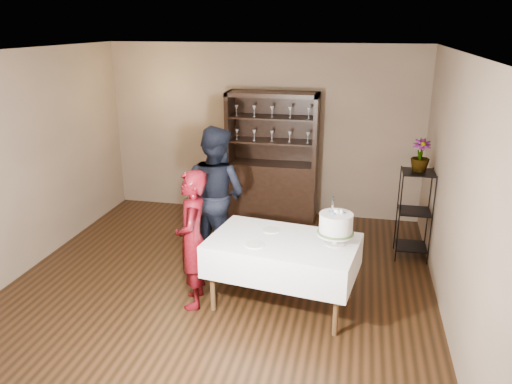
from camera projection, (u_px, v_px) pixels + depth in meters
floor at (222, 282)px, 6.06m from camera, size 5.00×5.00×0.00m
ceiling at (217, 51)px, 5.18m from camera, size 5.00×5.00×0.00m
back_wall at (263, 131)px, 7.93m from camera, size 5.00×0.02×2.70m
wall_left at (24, 163)px, 6.11m from camera, size 0.02×5.00×2.70m
wall_right at (454, 190)px, 5.13m from camera, size 0.02×5.00×2.70m
china_hutch at (272, 177)px, 7.89m from camera, size 1.40×0.48×2.00m
plant_etagere at (414, 211)px, 6.51m from camera, size 0.42×0.42×1.20m
cake_table at (283, 256)px, 5.39m from camera, size 1.69×1.18×0.78m
woman at (193, 240)px, 5.36m from camera, size 0.49×0.64×1.55m
man at (216, 194)px, 6.40m from camera, size 1.06×0.95×1.78m
cake at (336, 225)px, 5.16m from camera, size 0.39×0.39×0.54m
plate_near at (255, 245)px, 5.19m from camera, size 0.25×0.25×0.01m
plate_far at (271, 230)px, 5.56m from camera, size 0.21×0.21×0.01m
potted_plant at (420, 155)px, 6.29m from camera, size 0.24×0.24×0.41m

